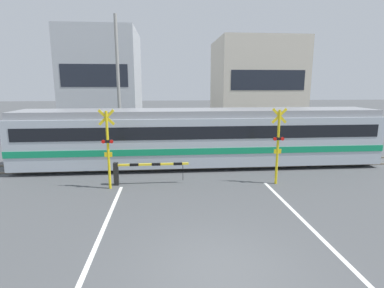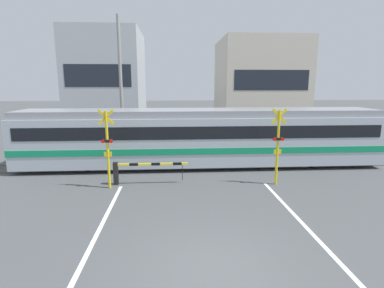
{
  "view_description": "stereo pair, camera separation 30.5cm",
  "coord_description": "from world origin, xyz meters",
  "px_view_note": "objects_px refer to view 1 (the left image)",
  "views": [
    {
      "loc": [
        -1.23,
        -6.37,
        4.38
      ],
      "look_at": [
        0.0,
        7.65,
        1.6
      ],
      "focal_mm": 28.0,
      "sensor_mm": 36.0,
      "label": 1
    },
    {
      "loc": [
        -0.92,
        -6.4,
        4.38
      ],
      "look_at": [
        0.0,
        7.65,
        1.6
      ],
      "focal_mm": 28.0,
      "sensor_mm": 36.0,
      "label": 2
    }
  ],
  "objects_px": {
    "commuter_train": "(200,136)",
    "crossing_signal_left": "(108,146)",
    "crossing_barrier_near": "(135,169)",
    "crossing_signal_right": "(278,143)",
    "pedestrian": "(179,134)",
    "crossing_barrier_far": "(227,143)"
  },
  "relations": [
    {
      "from": "crossing_signal_left",
      "to": "crossing_signal_right",
      "type": "height_order",
      "value": "same"
    },
    {
      "from": "crossing_barrier_near",
      "to": "crossing_barrier_far",
      "type": "bearing_deg",
      "value": 46.85
    },
    {
      "from": "pedestrian",
      "to": "crossing_barrier_near",
      "type": "bearing_deg",
      "value": -105.59
    },
    {
      "from": "crossing_barrier_near",
      "to": "crossing_barrier_far",
      "type": "relative_size",
      "value": 1.0
    },
    {
      "from": "commuter_train",
      "to": "crossing_signal_right",
      "type": "bearing_deg",
      "value": -47.9
    },
    {
      "from": "crossing_barrier_far",
      "to": "crossing_signal_right",
      "type": "relative_size",
      "value": 0.97
    },
    {
      "from": "crossing_barrier_near",
      "to": "crossing_signal_right",
      "type": "distance_m",
      "value": 6.45
    },
    {
      "from": "crossing_barrier_near",
      "to": "crossing_barrier_far",
      "type": "height_order",
      "value": "same"
    },
    {
      "from": "crossing_barrier_near",
      "to": "crossing_signal_left",
      "type": "bearing_deg",
      "value": -156.61
    },
    {
      "from": "crossing_signal_left",
      "to": "crossing_barrier_near",
      "type": "bearing_deg",
      "value": 23.39
    },
    {
      "from": "pedestrian",
      "to": "crossing_signal_right",
      "type": "bearing_deg",
      "value": -65.63
    },
    {
      "from": "commuter_train",
      "to": "crossing_signal_right",
      "type": "relative_size",
      "value": 5.63
    },
    {
      "from": "crossing_barrier_near",
      "to": "crossing_signal_right",
      "type": "height_order",
      "value": "crossing_signal_right"
    },
    {
      "from": "crossing_signal_right",
      "to": "pedestrian",
      "type": "bearing_deg",
      "value": 114.37
    },
    {
      "from": "crossing_signal_left",
      "to": "pedestrian",
      "type": "relative_size",
      "value": 2.19
    },
    {
      "from": "crossing_barrier_far",
      "to": "crossing_signal_left",
      "type": "bearing_deg",
      "value": -136.03
    },
    {
      "from": "commuter_train",
      "to": "crossing_barrier_far",
      "type": "distance_m",
      "value": 3.52
    },
    {
      "from": "crossing_barrier_near",
      "to": "crossing_signal_left",
      "type": "xyz_separation_m",
      "value": [
        -1.02,
        -0.44,
        1.18
      ]
    },
    {
      "from": "crossing_barrier_near",
      "to": "crossing_signal_left",
      "type": "distance_m",
      "value": 1.62
    },
    {
      "from": "commuter_train",
      "to": "crossing_signal_left",
      "type": "bearing_deg",
      "value": -141.33
    },
    {
      "from": "commuter_train",
      "to": "crossing_barrier_far",
      "type": "xyz_separation_m",
      "value": [
        2.06,
        2.69,
        -0.96
      ]
    },
    {
      "from": "pedestrian",
      "to": "crossing_barrier_far",
      "type": "bearing_deg",
      "value": -42.32
    }
  ]
}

